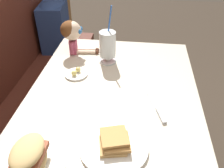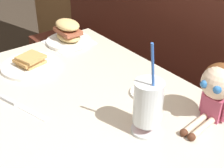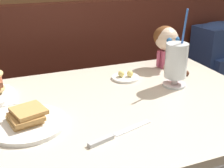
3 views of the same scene
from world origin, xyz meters
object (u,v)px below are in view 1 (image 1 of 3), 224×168
(butter_knife, at_px, (159,111))
(butter_saucer, at_px, (76,74))
(toast_plate, at_px, (114,145))
(milkshake_glass, at_px, (108,46))
(seated_doll, at_px, (72,33))
(backpack, at_px, (55,25))
(sandwich_plate, at_px, (30,161))

(butter_knife, bearing_deg, butter_saucer, 60.71)
(toast_plate, relative_size, milkshake_glass, 0.79)
(seated_doll, bearing_deg, toast_plate, -154.86)
(milkshake_glass, xyz_separation_m, backpack, (0.68, 0.54, -0.18))
(butter_saucer, bearing_deg, seated_doll, 17.06)
(milkshake_glass, xyz_separation_m, butter_knife, (-0.39, -0.27, -0.09))
(milkshake_glass, xyz_separation_m, seated_doll, (0.08, 0.22, 0.03))
(butter_saucer, relative_size, backpack, 0.30)
(milkshake_glass, bearing_deg, butter_knife, -145.06)
(butter_saucer, distance_m, seated_doll, 0.28)
(sandwich_plate, bearing_deg, toast_plate, -65.07)
(toast_plate, xyz_separation_m, backpack, (1.29, 0.64, -0.10))
(toast_plate, relative_size, sandwich_plate, 1.14)
(milkshake_glass, xyz_separation_m, butter_saucer, (-0.16, 0.14, -0.09))
(butter_knife, bearing_deg, toast_plate, 142.50)
(sandwich_plate, height_order, backpack, sandwich_plate)
(butter_saucer, distance_m, backpack, 0.93)
(toast_plate, bearing_deg, butter_knife, -37.50)
(butter_saucer, xyz_separation_m, seated_doll, (0.24, 0.07, 0.12))
(butter_saucer, bearing_deg, butter_knife, -119.29)
(toast_plate, xyz_separation_m, sandwich_plate, (-0.12, 0.26, 0.03))
(milkshake_glass, bearing_deg, toast_plate, -170.09)
(toast_plate, xyz_separation_m, milkshake_glass, (0.61, 0.11, 0.08))
(seated_doll, bearing_deg, butter_knife, -134.00)
(toast_plate, relative_size, butter_saucer, 2.08)
(backpack, bearing_deg, butter_knife, -142.85)
(seated_doll, bearing_deg, milkshake_glass, -110.99)
(milkshake_glass, height_order, backpack, milkshake_glass)
(toast_plate, relative_size, butter_knife, 1.08)
(toast_plate, distance_m, butter_knife, 0.27)
(butter_knife, distance_m, seated_doll, 0.70)
(milkshake_glass, xyz_separation_m, sandwich_plate, (-0.73, 0.15, -0.05))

